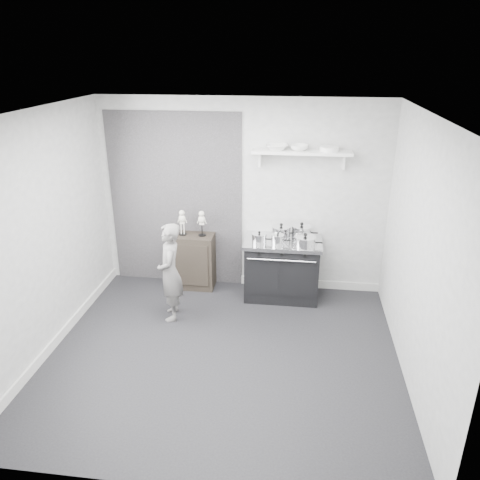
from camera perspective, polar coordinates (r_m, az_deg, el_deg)
ground at (r=5.55m, az=-2.18°, el=-13.73°), size 4.00×4.00×0.00m
room_shell at (r=4.93m, az=-3.19°, el=3.03°), size 4.02×3.62×2.71m
wall_shelf at (r=6.23m, az=7.54°, el=10.49°), size 1.30×0.26×0.24m
stove at (r=6.55m, az=5.13°, el=-3.47°), size 1.06×0.66×0.85m
side_cabinet at (r=6.83m, az=-5.76°, el=-2.55°), size 0.62×0.36×0.81m
child at (r=5.98m, az=-8.52°, el=-3.90°), size 0.41×0.53×1.29m
pot_front_left at (r=6.26m, az=2.37°, el=0.24°), size 0.29×0.20×0.17m
pot_back_left at (r=6.44m, az=5.03°, el=0.98°), size 0.35×0.26×0.21m
pot_back_right at (r=6.46m, az=7.50°, el=1.01°), size 0.36×0.28×0.23m
pot_front_right at (r=6.20m, az=7.94°, el=-0.16°), size 0.37×0.28×0.19m
pot_front_center at (r=6.22m, az=4.63°, el=0.07°), size 0.26×0.17×0.17m
skeleton_full at (r=6.63m, az=-7.06°, el=2.35°), size 0.12×0.08×0.42m
skeleton_torso at (r=6.57m, az=-4.69°, el=2.26°), size 0.12×0.08×0.42m
bowl_large at (r=6.21m, az=4.48°, el=11.22°), size 0.29×0.29×0.07m
bowl_small at (r=6.21m, az=7.21°, el=11.11°), size 0.24×0.24×0.07m
plate_stack at (r=6.22m, az=10.82°, el=10.85°), size 0.25×0.25×0.06m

